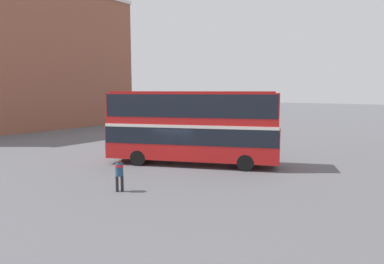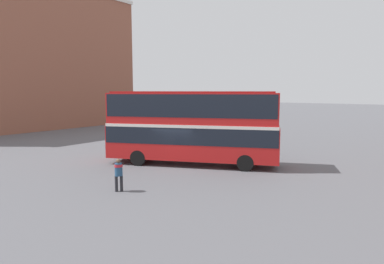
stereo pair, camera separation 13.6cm
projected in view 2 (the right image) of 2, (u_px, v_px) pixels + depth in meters
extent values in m
plane|color=#5B5B60|center=(178.00, 166.00, 22.54)|extent=(240.00, 240.00, 0.00)
cube|color=#935642|center=(20.00, 60.00, 44.43)|extent=(11.19, 29.32, 17.89)
cube|color=red|center=(192.00, 142.00, 22.84)|extent=(11.43, 6.79, 2.21)
cube|color=red|center=(192.00, 109.00, 22.58)|extent=(11.24, 6.65, 2.15)
cube|color=black|center=(192.00, 134.00, 22.78)|extent=(11.34, 6.77, 1.09)
cube|color=black|center=(192.00, 105.00, 22.54)|extent=(11.10, 6.61, 1.46)
cube|color=silver|center=(192.00, 125.00, 22.70)|extent=(11.33, 6.76, 0.20)
cube|color=maroon|center=(192.00, 92.00, 22.44)|extent=(10.70, 6.29, 0.10)
cylinder|color=black|center=(248.00, 156.00, 23.25)|extent=(1.07, 0.68, 1.04)
cylinder|color=black|center=(245.00, 163.00, 21.05)|extent=(1.07, 0.68, 1.04)
cylinder|color=black|center=(150.00, 152.00, 24.82)|extent=(1.07, 0.68, 1.04)
cylinder|color=black|center=(138.00, 158.00, 22.62)|extent=(1.07, 0.68, 1.04)
cylinder|color=#232328|center=(116.00, 184.00, 16.81)|extent=(0.15, 0.15, 0.79)
cylinder|color=#232328|center=(121.00, 183.00, 16.87)|extent=(0.15, 0.15, 0.79)
cylinder|color=navy|center=(119.00, 170.00, 16.75)|extent=(0.53, 0.53, 0.62)
cylinder|color=#B2232D|center=(118.00, 166.00, 16.73)|extent=(0.57, 0.57, 0.14)
sphere|color=brown|center=(118.00, 161.00, 16.70)|extent=(0.21, 0.21, 0.21)
cube|color=navy|center=(229.00, 134.00, 33.81)|extent=(4.79, 2.65, 0.75)
cube|color=black|center=(228.00, 128.00, 33.87)|extent=(2.62, 2.07, 0.49)
cylinder|color=black|center=(245.00, 138.00, 33.40)|extent=(0.67, 0.33, 0.64)
cylinder|color=black|center=(234.00, 140.00, 32.27)|extent=(0.67, 0.33, 0.64)
cylinder|color=black|center=(224.00, 135.00, 35.43)|extent=(0.67, 0.33, 0.64)
cylinder|color=black|center=(213.00, 137.00, 34.29)|extent=(0.67, 0.33, 0.64)
cube|color=silver|center=(163.00, 130.00, 37.60)|extent=(4.56, 2.74, 0.72)
cube|color=black|center=(162.00, 124.00, 37.65)|extent=(2.52, 2.12, 0.56)
cylinder|color=black|center=(176.00, 133.00, 37.21)|extent=(0.70, 0.36, 0.67)
cylinder|color=black|center=(164.00, 134.00, 36.10)|extent=(0.70, 0.36, 0.67)
cylinder|color=black|center=(162.00, 131.00, 39.17)|extent=(0.70, 0.36, 0.67)
cylinder|color=black|center=(150.00, 132.00, 38.07)|extent=(0.70, 0.36, 0.67)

